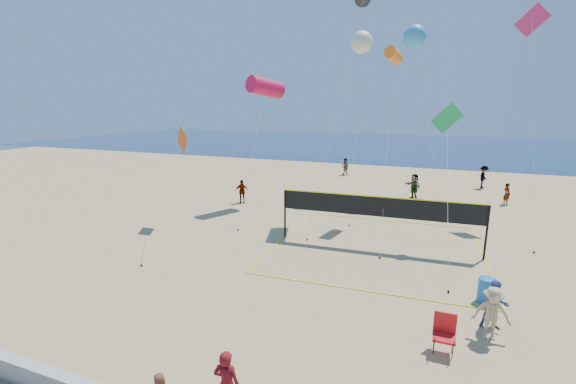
% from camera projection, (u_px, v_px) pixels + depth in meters
% --- Properties ---
extents(ground, '(120.00, 120.00, 0.00)m').
position_uv_depth(ground, '(279.00, 365.00, 10.58)').
color(ground, tan).
rests_on(ground, ground).
extents(ocean, '(140.00, 50.00, 0.03)m').
position_uv_depth(ocean, '(416.00, 146.00, 66.86)').
color(ocean, navy).
rests_on(ocean, ground).
extents(bystander_a, '(0.83, 0.67, 1.62)m').
position_uv_depth(bystander_a, '(495.00, 305.00, 12.16)').
color(bystander_a, '#344E83').
rests_on(bystander_a, ground).
extents(bystander_b, '(1.09, 0.64, 1.68)m').
position_uv_depth(bystander_b, '(492.00, 313.00, 11.63)').
color(bystander_b, tan).
rests_on(bystander_b, ground).
extents(far_person_0, '(1.08, 0.75, 1.70)m').
position_uv_depth(far_person_0, '(242.00, 191.00, 27.88)').
color(far_person_0, gray).
rests_on(far_person_0, ground).
extents(far_person_1, '(1.54, 1.77, 1.93)m').
position_uv_depth(far_person_1, '(414.00, 186.00, 29.04)').
color(far_person_1, gray).
rests_on(far_person_1, ground).
extents(far_person_2, '(0.63, 0.68, 1.56)m').
position_uv_depth(far_person_2, '(507.00, 194.00, 27.39)').
color(far_person_2, gray).
rests_on(far_person_2, ground).
extents(far_person_3, '(1.01, 0.90, 1.71)m').
position_uv_depth(far_person_3, '(345.00, 167.00, 38.82)').
color(far_person_3, gray).
rests_on(far_person_3, ground).
extents(far_person_4, '(1.06, 1.41, 1.94)m').
position_uv_depth(far_person_4, '(484.00, 177.00, 32.66)').
color(far_person_4, gray).
rests_on(far_person_4, ground).
extents(camp_chair, '(0.63, 0.77, 1.28)m').
position_uv_depth(camp_chair, '(444.00, 331.00, 11.04)').
color(camp_chair, red).
rests_on(camp_chair, ground).
extents(trash_barrel, '(0.67, 0.67, 0.90)m').
position_uv_depth(trash_barrel, '(487.00, 290.00, 13.90)').
color(trash_barrel, '#1B67B0').
rests_on(trash_barrel, ground).
extents(volleyball_net, '(10.34, 10.20, 2.66)m').
position_uv_depth(volleyball_net, '(378.00, 212.00, 18.89)').
color(volleyball_net, black).
rests_on(volleyball_net, ground).
extents(kite_0, '(2.17, 7.73, 8.89)m').
position_uv_depth(kite_0, '(266.00, 87.00, 26.04)').
color(kite_0, '#CA0F42').
rests_on(kite_0, ground).
extents(kite_2, '(1.26, 7.85, 10.25)m').
position_uv_depth(kite_2, '(394.00, 56.00, 22.26)').
color(kite_2, orange).
rests_on(kite_2, ground).
extents(kite_3, '(2.80, 6.69, 5.85)m').
position_uv_depth(kite_3, '(181.00, 145.00, 22.01)').
color(kite_3, '#BC4818').
rests_on(kite_3, ground).
extents(kite_4, '(1.48, 6.06, 7.11)m').
position_uv_depth(kite_4, '(447.00, 126.00, 18.46)').
color(kite_4, green).
rests_on(kite_4, ground).
extents(kite_5, '(1.83, 7.15, 12.69)m').
position_uv_depth(kite_5, '(532.00, 31.00, 22.07)').
color(kite_5, '#C7256A').
rests_on(kite_5, ground).
extents(kite_6, '(2.37, 9.41, 12.26)m').
position_uv_depth(kite_6, '(362.00, 42.00, 28.17)').
color(kite_6, silver).
rests_on(kite_6, ground).
extents(kite_7, '(3.75, 6.77, 12.48)m').
position_uv_depth(kite_7, '(415.00, 36.00, 27.05)').
color(kite_7, '#3596D3').
rests_on(kite_7, ground).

